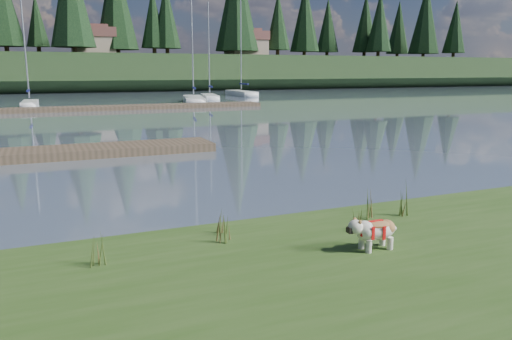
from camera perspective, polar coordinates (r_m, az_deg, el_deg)
name	(u,v)px	position (r m, az deg, el deg)	size (l,w,h in m)	color
ground	(69,111)	(39.64, -20.57, 6.33)	(200.00, 200.00, 0.00)	slate
ridge	(52,73)	(82.51, -22.28, 10.19)	(200.00, 20.00, 5.00)	#1D3017
bulldog	(375,229)	(7.66, 13.44, -6.61)	(0.82, 0.37, 0.49)	silver
dock_far	(97,108)	(39.77, -17.69, 6.74)	(26.00, 2.20, 0.30)	#4C3D2C
sailboat_bg_2	(30,103)	(44.45, -24.40, 6.94)	(1.31, 5.68, 8.74)	white
sailboat_bg_3	(193,99)	(47.63, -7.19, 8.07)	(3.45, 8.53, 12.26)	white
sailboat_bg_4	(209,97)	(51.19, -5.39, 8.34)	(2.46, 6.50, 9.59)	white
sailboat_bg_5	(239,93)	(60.40, -1.93, 8.82)	(2.01, 8.41, 11.88)	white
weed_0	(225,229)	(7.81, -3.60, -6.72)	(0.17, 0.14, 0.50)	#475B23
weed_1	(224,220)	(8.19, -3.67, -5.74)	(0.17, 0.14, 0.54)	#475B23
weed_2	(371,207)	(9.19, 13.04, -4.09)	(0.17, 0.14, 0.55)	#475B23
weed_3	(96,251)	(7.21, -17.77, -8.79)	(0.17, 0.14, 0.51)	#475B23
weed_4	(359,221)	(8.51, 11.71, -5.69)	(0.17, 0.14, 0.41)	#475B23
weed_5	(402,200)	(9.52, 16.35, -3.35)	(0.17, 0.14, 0.69)	#475B23
mud_lip	(174,246)	(8.61, -9.40, -8.57)	(60.00, 0.50, 0.14)	#33281C
conifer_5	(153,18)	(81.63, -11.67, 16.65)	(3.96, 3.96, 10.35)	#382619
conifer_7	(305,17)	(92.12, 5.61, 17.04)	(5.28, 5.28, 13.20)	#382619
conifer_8	(380,21)	(95.69, 13.93, 16.15)	(4.62, 4.62, 11.77)	#382619
conifer_9	(425,18)	(106.29, 18.80, 16.11)	(5.94, 5.94, 14.62)	#382619
house_1	(93,41)	(80.98, -18.14, 13.88)	(6.30, 5.30, 4.65)	gray
house_2	(246,43)	(84.82, -1.14, 14.28)	(6.30, 5.30, 4.65)	gray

